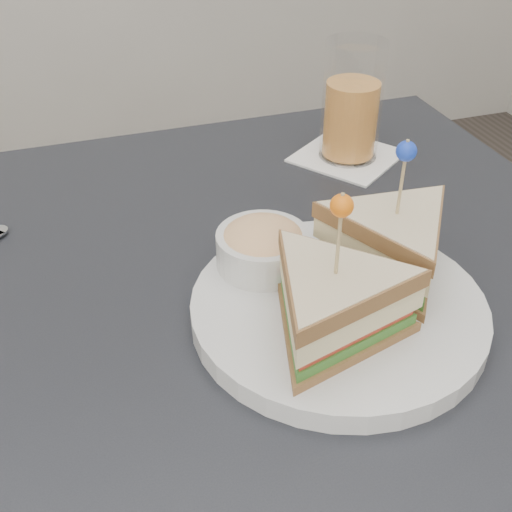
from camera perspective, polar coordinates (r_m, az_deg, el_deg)
The scene contains 3 objects.
table at distance 0.63m, azimuth -0.59°, elevation -10.08°, with size 0.80×0.80×0.75m.
plate_meal at distance 0.55m, azimuth 8.15°, elevation -1.92°, with size 0.32×0.31×0.15m.
drink_set at distance 0.81m, azimuth 8.49°, elevation 12.84°, with size 0.16×0.16×0.15m.
Camera 1 is at (-0.13, -0.42, 1.12)m, focal length 45.00 mm.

